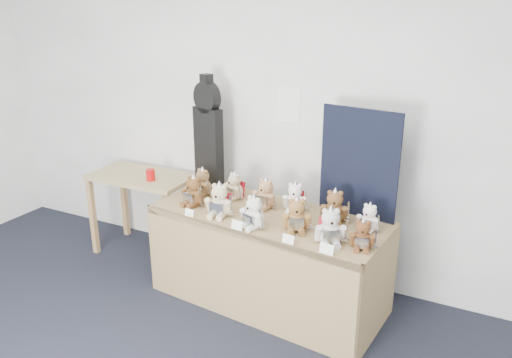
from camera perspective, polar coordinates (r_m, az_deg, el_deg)
The scene contains 22 objects.
room_shell at distance 4.24m, azimuth 3.70°, elevation 8.40°, with size 6.00×6.00×6.00m.
display_table at distance 3.92m, azimuth 0.85°, elevation -6.61°, with size 1.92×0.95×0.77m.
side_table at distance 4.86m, azimuth -12.85°, elevation -0.95°, with size 0.98×0.55×0.81m.
guitar_case at distance 4.37m, azimuth -5.49°, elevation 5.21°, with size 0.32×0.18×1.00m.
navy_board at distance 3.83m, azimuth 11.67°, elevation 1.75°, with size 0.63×0.02×0.84m, color black.
red_cup at distance 4.63m, azimuth -11.96°, elevation 0.47°, with size 0.08×0.08×0.11m, color #B50C0C.
teddy_front_far_left at distance 4.07m, azimuth -7.17°, elevation -1.52°, with size 0.23×0.20×0.28m.
teddy_front_left at distance 3.85m, azimuth -4.20°, elevation -2.56°, with size 0.25×0.21×0.30m.
teddy_front_centre at distance 3.64m, azimuth -0.29°, elevation -3.94°, with size 0.22×0.21×0.28m.
teddy_front_right at distance 3.60m, azimuth 4.66°, elevation -4.25°, with size 0.23×0.22×0.28m.
teddy_front_far_right at distance 3.44m, azimuth 8.48°, elevation -5.52°, with size 0.24×0.23×0.29m.
teddy_front_end at distance 3.41m, azimuth 12.09°, elevation -6.35°, with size 0.20×0.17×0.24m.
teddy_back_left at distance 4.19m, azimuth -2.50°, elevation -0.92°, with size 0.20×0.20×0.25m.
teddy_back_centre_left at distance 4.00m, azimuth 1.08°, elevation -1.79°, with size 0.23×0.19×0.28m.
teddy_back_centre_right at distance 3.95m, azimuth 4.46°, elevation -2.19°, with size 0.22×0.20×0.26m.
teddy_back_right at distance 3.78m, azimuth 8.96°, elevation -3.26°, with size 0.24×0.21×0.29m.
teddy_back_end at distance 3.69m, azimuth 12.78°, elevation -4.42°, with size 0.19×0.17×0.23m.
teddy_back_far_left at distance 4.28m, azimuth -6.16°, elevation -0.49°, with size 0.22×0.20×0.27m.
entry_card_a at distance 3.89m, azimuth -7.62°, elevation -3.84°, with size 0.08×0.00×0.06m, color white.
entry_card_b at distance 3.63m, azimuth -2.19°, elevation -5.28°, with size 0.09×0.00×0.07m, color white.
entry_card_c at distance 3.43m, azimuth 3.70°, elevation -6.88°, with size 0.09×0.00×0.06m, color white.
entry_card_d at distance 3.32m, azimuth 8.07°, elevation -7.93°, with size 0.10×0.00×0.07m, color white.
Camera 1 is at (1.86, -1.33, 2.32)m, focal length 35.00 mm.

